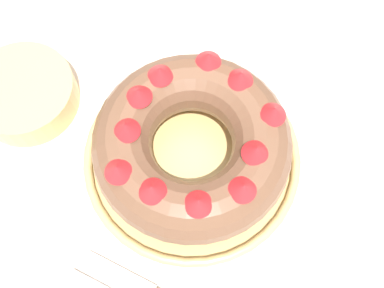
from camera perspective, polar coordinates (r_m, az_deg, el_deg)
The scene contains 5 objects.
ground_plane at distance 1.35m, azimuth -0.05°, elevation -13.82°, with size 8.00×8.00×0.00m, color brown.
dining_table at distance 0.70m, azimuth -0.09°, elevation -6.36°, with size 1.18×1.21×0.74m.
serving_dish at distance 0.62m, azimuth 0.00°, elevation -1.75°, with size 0.30×0.30×0.03m.
bundt_cake at distance 0.57m, azimuth 0.00°, elevation 0.08°, with size 0.26×0.26×0.09m.
side_bowl at distance 0.69m, azimuth -20.31°, elevation 6.18°, with size 0.15×0.15×0.05m, color tan.
Camera 1 is at (-0.17, -0.08, 1.34)m, focal length 42.00 mm.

